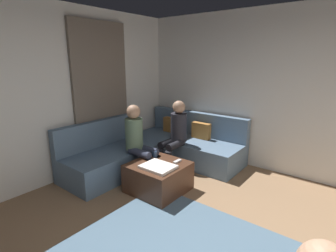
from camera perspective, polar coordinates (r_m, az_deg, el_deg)
name	(u,v)px	position (r m, az deg, el deg)	size (l,w,h in m)	color
wall_back	(302,95)	(4.54, 27.58, 6.17)	(6.00, 0.12, 2.70)	silver
wall_left	(19,99)	(4.09, -30.00, 5.10)	(0.12, 6.00, 2.70)	silver
curtain_panel	(102,97)	(4.66, -14.44, 6.31)	(0.06, 1.10, 2.50)	#726659
sectional_couch	(157,149)	(4.74, -2.44, -5.21)	(2.10, 2.55, 0.87)	slate
ottoman	(158,177)	(3.86, -2.15, -11.20)	(0.76, 0.76, 0.42)	#4C2D1E
folded_blanket	(158,167)	(3.62, -2.21, -9.01)	(0.44, 0.36, 0.04)	white
coffee_mug	(155,154)	(4.01, -2.92, -6.15)	(0.08, 0.08, 0.10)	#334C72
game_remote	(177,161)	(3.82, 2.05, -7.80)	(0.05, 0.15, 0.02)	white
person_on_couch_back	(175,133)	(4.44, 1.62, -1.46)	(0.30, 0.60, 1.20)	black
person_on_couch_side	(139,139)	(4.10, -6.52, -2.97)	(0.60, 0.30, 1.20)	#2D3347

